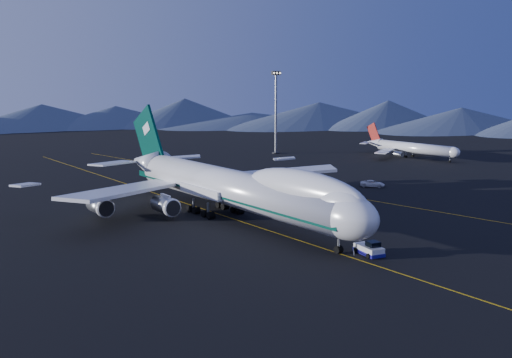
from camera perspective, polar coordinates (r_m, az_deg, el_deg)
ground at (r=102.07m, az=-2.39°, el=-3.97°), size 500.00×500.00×0.00m
taxiway_line_main at (r=102.07m, az=-2.39°, el=-3.97°), size 0.25×220.00×0.01m
taxiway_line_side at (r=128.19m, az=6.13°, el=-1.24°), size 28.08×198.09×0.01m
boeing_747 at (r=100.90m, az=-2.42°, el=-0.76°), size 59.62×72.43×19.37m
pushback_tug at (r=82.36m, az=11.23°, el=-7.00°), size 3.41×5.02×2.01m
second_jet at (r=192.74m, az=15.20°, el=3.04°), size 32.89×37.16×10.58m
service_van at (r=135.61m, az=11.57°, el=-0.46°), size 5.61×5.93×1.56m
floodlight_mast at (r=196.16m, az=2.00°, el=6.69°), size 3.46×2.60×28.04m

